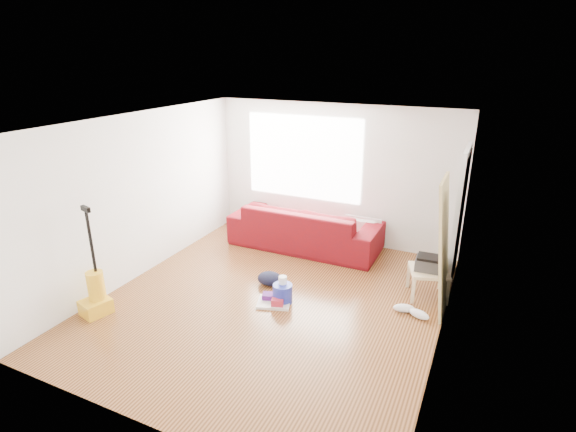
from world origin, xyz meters
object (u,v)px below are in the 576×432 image
at_px(sofa, 305,246).
at_px(side_table, 429,274).
at_px(vacuum, 96,294).
at_px(cleaning_tray, 275,300).
at_px(backpack, 270,284).
at_px(bucket, 283,302).
at_px(tv_stand, 361,244).

xyz_separation_m(sofa, side_table, (2.27, -0.86, 0.35)).
bearing_deg(vacuum, sofa, 78.13).
height_order(sofa, vacuum, vacuum).
bearing_deg(side_table, vacuum, -149.38).
bearing_deg(cleaning_tray, backpack, 125.29).
bearing_deg(bucket, tv_stand, 77.20).
xyz_separation_m(bucket, backpack, (-0.40, 0.38, 0.00)).
bearing_deg(tv_stand, vacuum, -127.86).
relative_size(side_table, backpack, 1.78).
distance_m(sofa, backpack, 1.53).
bearing_deg(side_table, cleaning_tray, -149.25).
relative_size(sofa, backpack, 7.27).
height_order(sofa, backpack, sofa).
height_order(bucket, vacuum, vacuum).
distance_m(side_table, vacuum, 4.59).
distance_m(cleaning_tray, vacuum, 2.41).
distance_m(sofa, tv_stand, 1.01).
distance_m(tv_stand, bucket, 2.23).
bearing_deg(backpack, cleaning_tray, -69.24).
height_order(side_table, vacuum, vacuum).
distance_m(side_table, backpack, 2.33).
bearing_deg(sofa, tv_stand, -164.35).
height_order(tv_stand, vacuum, vacuum).
bearing_deg(vacuum, side_table, 46.43).
xyz_separation_m(sofa, vacuum, (-1.68, -3.20, 0.28)).
height_order(sofa, cleaning_tray, sofa).
bearing_deg(sofa, backpack, 92.52).
distance_m(cleaning_tray, backpack, 0.56).
relative_size(tv_stand, backpack, 1.75).
relative_size(sofa, side_table, 4.10).
distance_m(tv_stand, side_table, 1.74).
height_order(tv_stand, cleaning_tray, tv_stand).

